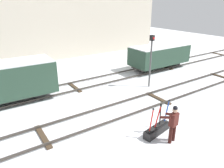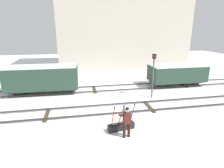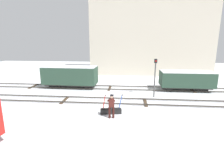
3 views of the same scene
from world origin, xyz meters
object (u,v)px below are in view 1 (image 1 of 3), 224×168
object	(u,v)px
switch_lever_frame	(157,129)
signal_post	(151,56)
freight_car_mid_siding	(159,55)
freight_car_back_track	(1,82)
rail_worker	(173,122)

from	to	relation	value
switch_lever_frame	signal_post	xyz separation A→B (m)	(3.60, 4.37, 1.95)
freight_car_mid_siding	freight_car_back_track	world-z (taller)	freight_car_back_track
rail_worker	freight_car_back_track	world-z (taller)	freight_car_back_track
freight_car_back_track	switch_lever_frame	bearing A→B (deg)	-52.05
signal_post	freight_car_mid_siding	bearing A→B (deg)	36.42
rail_worker	freight_car_mid_siding	distance (m)	10.56
switch_lever_frame	freight_car_back_track	distance (m)	8.85
rail_worker	freight_car_mid_siding	world-z (taller)	freight_car_mid_siding
rail_worker	freight_car_back_track	bearing A→B (deg)	114.30
switch_lever_frame	signal_post	size ratio (longest dim) A/B	0.46
rail_worker	freight_car_back_track	distance (m)	9.45
switch_lever_frame	rail_worker	xyz separation A→B (m)	(0.10, -0.74, 0.70)
signal_post	freight_car_mid_siding	world-z (taller)	signal_post
switch_lever_frame	freight_car_back_track	xyz separation A→B (m)	(-5.23, 7.05, 1.13)
switch_lever_frame	rail_worker	world-z (taller)	rail_worker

